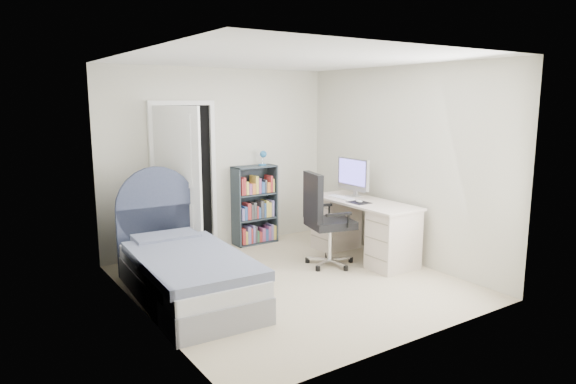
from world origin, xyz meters
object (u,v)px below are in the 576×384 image
bed (185,270)px  floor_lamp (177,222)px  desk (363,226)px  nightstand (153,237)px  office_chair (323,215)px  bookcase (255,208)px

bed → floor_lamp: bed is taller
bed → desk: 2.50m
nightstand → office_chair: 2.19m
nightstand → floor_lamp: floor_lamp is taller
nightstand → desk: desk is taller
nightstand → office_chair: office_chair is taller
bookcase → office_chair: bearing=-82.7°
bookcase → desk: bearing=-59.4°
bed → nightstand: 1.29m
bed → floor_lamp: (0.40, 1.18, 0.23)m
bed → bookcase: 2.18m
desk → bookcase: bearing=120.6°
nightstand → floor_lamp: size_ratio=0.42×
nightstand → bookcase: bearing=3.5°
floor_lamp → desk: desk is taller
bed → bookcase: size_ratio=1.59×
floor_lamp → desk: size_ratio=0.81×
nightstand → office_chair: size_ratio=0.45×
nightstand → floor_lamp: 0.36m
nightstand → desk: 2.72m
floor_lamp → desk: 2.42m
floor_lamp → bookcase: bookcase is taller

